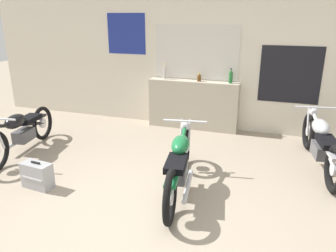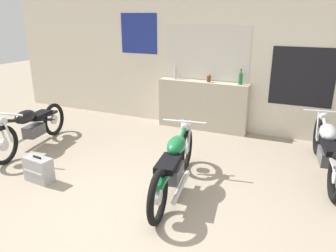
# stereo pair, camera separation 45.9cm
# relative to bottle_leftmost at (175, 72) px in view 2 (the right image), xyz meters

# --- Properties ---
(ground_plane) EXTENTS (24.00, 24.00, 0.00)m
(ground_plane) POSITION_rel_bottle_leftmost_xyz_m (0.80, -3.42, -1.14)
(ground_plane) COLOR gray
(wall_back) EXTENTS (10.00, 0.07, 2.80)m
(wall_back) POSITION_rel_bottle_leftmost_xyz_m (0.81, 0.15, 0.26)
(wall_back) COLOR beige
(wall_back) RESTS_ON ground_plane
(sill_counter) EXTENTS (1.86, 0.28, 1.00)m
(sill_counter) POSITION_rel_bottle_leftmost_xyz_m (0.62, -0.03, -0.64)
(sill_counter) COLOR #B7AD99
(sill_counter) RESTS_ON ground_plane
(bottle_leftmost) EXTENTS (0.06, 0.06, 0.32)m
(bottle_leftmost) POSITION_rel_bottle_leftmost_xyz_m (0.00, 0.00, 0.00)
(bottle_leftmost) COLOR #B7B2A8
(bottle_leftmost) RESTS_ON sill_counter
(bottle_left_center) EXTENTS (0.08, 0.08, 0.17)m
(bottle_left_center) POSITION_rel_bottle_leftmost_xyz_m (0.74, -0.03, -0.07)
(bottle_left_center) COLOR #5B3814
(bottle_left_center) RESTS_ON sill_counter
(bottle_center) EXTENTS (0.08, 0.08, 0.29)m
(bottle_center) POSITION_rel_bottle_leftmost_xyz_m (1.36, -0.02, -0.01)
(bottle_center) COLOR #23662D
(bottle_center) RESTS_ON sill_counter
(motorcycle_green) EXTENTS (0.67, 2.10, 0.82)m
(motorcycle_green) POSITION_rel_bottle_leftmost_xyz_m (1.11, -2.62, -0.74)
(motorcycle_green) COLOR black
(motorcycle_green) RESTS_ON ground_plane
(motorcycle_black) EXTENTS (0.67, 2.01, 0.81)m
(motorcycle_black) POSITION_rel_bottle_leftmost_xyz_m (-1.80, -2.27, -0.74)
(motorcycle_black) COLOR black
(motorcycle_black) RESTS_ON ground_plane
(motorcycle_silver) EXTENTS (0.67, 2.19, 0.82)m
(motorcycle_silver) POSITION_rel_bottle_leftmost_xyz_m (2.97, -1.23, -0.74)
(motorcycle_silver) COLOR black
(motorcycle_silver) RESTS_ON ground_plane
(hard_case_silver) EXTENTS (0.45, 0.25, 0.38)m
(hard_case_silver) POSITION_rel_bottle_leftmost_xyz_m (-0.76, -3.16, -0.96)
(hard_case_silver) COLOR #9E9EA3
(hard_case_silver) RESTS_ON ground_plane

